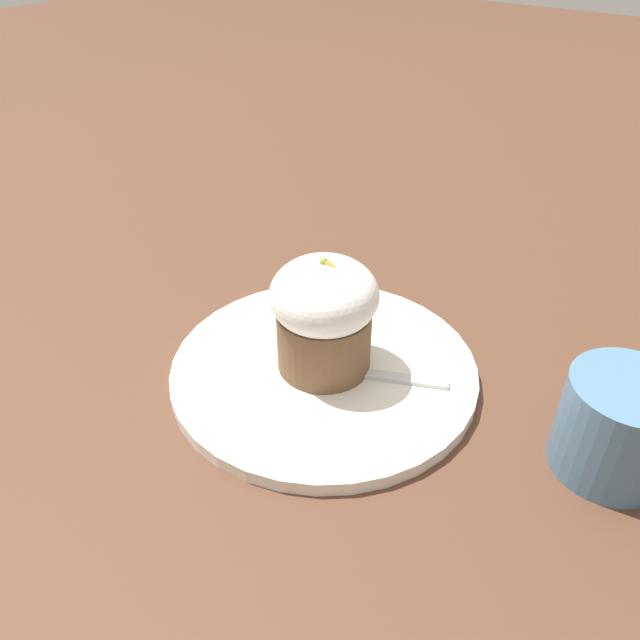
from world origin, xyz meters
TOP-DOWN VIEW (x-y plane):
  - ground_plane at (0.00, 0.00)m, footprint 4.00×4.00m
  - dessert_plate at (0.00, 0.00)m, footprint 0.27×0.27m
  - carrot_cake at (-0.00, -0.00)m, footprint 0.09×0.09m
  - spoon at (0.02, 0.00)m, footprint 0.13×0.07m
  - coffee_cup at (0.23, 0.04)m, footprint 0.12×0.09m

SIDE VIEW (x-z plane):
  - ground_plane at x=0.00m, z-range 0.00..0.00m
  - dessert_plate at x=0.00m, z-range 0.00..0.01m
  - spoon at x=0.02m, z-range 0.01..0.02m
  - coffee_cup at x=0.23m, z-range 0.00..0.08m
  - carrot_cake at x=0.00m, z-range 0.01..0.12m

